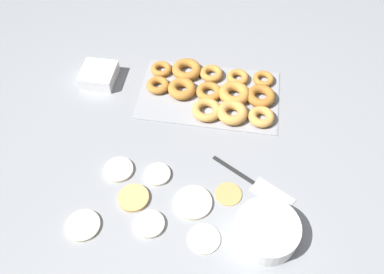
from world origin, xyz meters
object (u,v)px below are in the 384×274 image
at_px(donut_tray, 215,92).
at_px(pancake_2, 150,224).
at_px(pancake_1, 158,174).
at_px(batter_bowl, 267,231).
at_px(pancake_0, 119,170).
at_px(pancake_4, 83,225).
at_px(spatula, 263,189).
at_px(pancake_5, 133,198).
at_px(pancake_7, 193,202).
at_px(container_stack, 99,75).
at_px(pancake_3, 228,194).
at_px(pancake_6, 204,238).

bearing_deg(donut_tray, pancake_2, 77.03).
bearing_deg(pancake_1, batter_bowl, 156.33).
height_order(pancake_1, donut_tray, donut_tray).
bearing_deg(pancake_1, pancake_0, 0.57).
height_order(pancake_4, spatula, pancake_4).
height_order(batter_bowl, spatula, batter_bowl).
bearing_deg(pancake_5, pancake_7, -176.08).
bearing_deg(donut_tray, container_stack, -1.56).
relative_size(pancake_0, container_stack, 0.73).
xyz_separation_m(pancake_3, donut_tray, (0.09, -0.42, 0.01)).
height_order(pancake_3, pancake_5, pancake_5).
xyz_separation_m(pancake_3, pancake_4, (0.41, 0.17, 0.00)).
xyz_separation_m(pancake_0, pancake_4, (0.05, 0.21, -0.00)).
relative_size(pancake_2, pancake_4, 0.87).
height_order(pancake_4, pancake_7, same).
relative_size(pancake_4, spatula, 0.37).
bearing_deg(batter_bowl, pancake_0, -17.67).
relative_size(batter_bowl, spatula, 0.68).
xyz_separation_m(pancake_2, container_stack, (0.32, -0.57, 0.02)).
relative_size(pancake_6, container_stack, 0.73).
bearing_deg(donut_tray, pancake_3, 102.51).
bearing_deg(donut_tray, pancake_0, 54.86).
height_order(pancake_2, pancake_4, pancake_2).
xyz_separation_m(pancake_5, donut_tray, (-0.20, -0.48, 0.01)).
distance_m(pancake_1, pancake_5, 0.11).
xyz_separation_m(pancake_2, pancake_5, (0.07, -0.08, -0.00)).
bearing_deg(pancake_3, pancake_5, 11.82).
bearing_deg(pancake_7, pancake_3, -155.39).
bearing_deg(pancake_2, pancake_1, -85.80).
height_order(pancake_0, pancake_1, same).
bearing_deg(batter_bowl, pancake_1, -23.67).
distance_m(pancake_1, pancake_7, 0.15).
bearing_deg(pancake_5, spatula, -166.49).
bearing_deg(pancake_5, pancake_0, -52.31).
bearing_deg(pancake_4, pancake_1, -131.27).
xyz_separation_m(pancake_2, spatula, (-0.33, -0.17, -0.00)).
bearing_deg(pancake_1, container_stack, -51.71).
height_order(batter_bowl, container_stack, batter_bowl).
xyz_separation_m(pancake_3, pancake_5, (0.29, 0.06, 0.00)).
bearing_deg(batter_bowl, container_stack, -39.57).
relative_size(pancake_4, container_stack, 0.79).
relative_size(pancake_4, pancake_6, 1.08).
height_order(pancake_3, container_stack, container_stack).
height_order(pancake_7, donut_tray, donut_tray).
distance_m(pancake_2, pancake_3, 0.26).
distance_m(pancake_2, spatula, 0.37).
bearing_deg(spatula, pancake_3, -132.02).
bearing_deg(container_stack, batter_bowl, 140.43).
distance_m(pancake_2, pancake_5, 0.10).
height_order(pancake_7, batter_bowl, batter_bowl).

